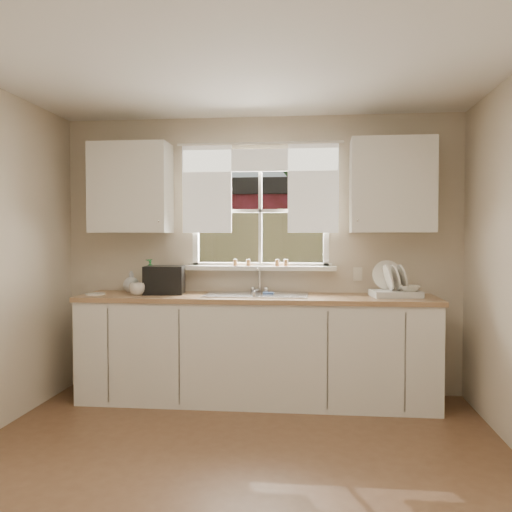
# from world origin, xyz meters

# --- Properties ---
(ground) EXTENTS (4.00, 4.00, 0.00)m
(ground) POSITION_xyz_m (0.00, 0.00, 0.00)
(ground) COLOR brown
(ground) RESTS_ON ground
(room_walls) EXTENTS (3.62, 4.02, 2.50)m
(room_walls) POSITION_xyz_m (0.00, -0.07, 1.24)
(room_walls) COLOR beige
(room_walls) RESTS_ON ground
(ceiling) EXTENTS (3.60, 4.00, 0.02)m
(ceiling) POSITION_xyz_m (0.00, 0.00, 2.50)
(ceiling) COLOR silver
(ceiling) RESTS_ON room_walls
(window) EXTENTS (1.38, 0.16, 1.06)m
(window) POSITION_xyz_m (0.00, 2.00, 1.49)
(window) COLOR white
(window) RESTS_ON room_walls
(curtains) EXTENTS (1.50, 0.03, 0.81)m
(curtains) POSITION_xyz_m (0.00, 1.95, 1.93)
(curtains) COLOR white
(curtains) RESTS_ON room_walls
(base_cabinets) EXTENTS (3.00, 0.62, 0.87)m
(base_cabinets) POSITION_xyz_m (0.00, 1.68, 0.43)
(base_cabinets) COLOR silver
(base_cabinets) RESTS_ON ground
(countertop) EXTENTS (3.04, 0.65, 0.04)m
(countertop) POSITION_xyz_m (0.00, 1.68, 0.89)
(countertop) COLOR #A17950
(countertop) RESTS_ON base_cabinets
(upper_cabinet_left) EXTENTS (0.70, 0.33, 0.80)m
(upper_cabinet_left) POSITION_xyz_m (-1.15, 1.82, 1.85)
(upper_cabinet_left) COLOR silver
(upper_cabinet_left) RESTS_ON room_walls
(upper_cabinet_right) EXTENTS (0.70, 0.33, 0.80)m
(upper_cabinet_right) POSITION_xyz_m (1.15, 1.82, 1.85)
(upper_cabinet_right) COLOR silver
(upper_cabinet_right) RESTS_ON room_walls
(wall_outlet) EXTENTS (0.08, 0.01, 0.12)m
(wall_outlet) POSITION_xyz_m (0.88, 1.99, 1.08)
(wall_outlet) COLOR beige
(wall_outlet) RESTS_ON room_walls
(sill_jars) EXTENTS (0.50, 0.04, 0.06)m
(sill_jars) POSITION_xyz_m (0.02, 1.94, 1.18)
(sill_jars) COLOR brown
(sill_jars) RESTS_ON window
(backyard) EXTENTS (20.00, 10.00, 6.13)m
(backyard) POSITION_xyz_m (0.58, 8.42, 3.46)
(backyard) COLOR #335421
(backyard) RESTS_ON ground
(sink) EXTENTS (0.88, 0.52, 0.40)m
(sink) POSITION_xyz_m (0.00, 1.71, 0.84)
(sink) COLOR #B7B7BC
(sink) RESTS_ON countertop
(dish_rack) EXTENTS (0.43, 0.35, 0.30)m
(dish_rack) POSITION_xyz_m (1.16, 1.72, 0.98)
(dish_rack) COLOR silver
(dish_rack) RESTS_ON countertop
(bowl) EXTENTS (0.19, 0.19, 0.05)m
(bowl) POSITION_xyz_m (1.28, 1.67, 0.99)
(bowl) COLOR white
(bowl) RESTS_ON dish_rack
(soap_bottle_a) EXTENTS (0.15, 0.15, 0.30)m
(soap_bottle_a) POSITION_xyz_m (-0.98, 1.84, 1.06)
(soap_bottle_a) COLOR #287C38
(soap_bottle_a) RESTS_ON countertop
(soap_bottle_b) EXTENTS (0.11, 0.11, 0.20)m
(soap_bottle_b) POSITION_xyz_m (-0.94, 1.85, 1.01)
(soap_bottle_b) COLOR #3873D4
(soap_bottle_b) RESTS_ON countertop
(soap_bottle_c) EXTENTS (0.18, 0.18, 0.19)m
(soap_bottle_c) POSITION_xyz_m (-1.17, 1.86, 1.00)
(soap_bottle_c) COLOR beige
(soap_bottle_c) RESTS_ON countertop
(saucer) EXTENTS (0.17, 0.17, 0.01)m
(saucer) POSITION_xyz_m (-1.40, 1.60, 0.92)
(saucer) COLOR white
(saucer) RESTS_ON countertop
(cup) EXTENTS (0.16, 0.16, 0.11)m
(cup) POSITION_xyz_m (-1.02, 1.58, 0.96)
(cup) COLOR silver
(cup) RESTS_ON countertop
(black_appliance) EXTENTS (0.37, 0.33, 0.25)m
(black_appliance) POSITION_xyz_m (-0.82, 1.74, 1.03)
(black_appliance) COLOR black
(black_appliance) RESTS_ON countertop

